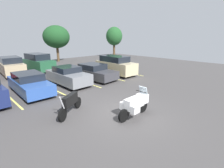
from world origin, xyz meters
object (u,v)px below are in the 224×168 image
Objects in this scene: motorcycle_touring at (135,104)px; car_blue at (29,83)px; car_champagne at (115,65)px; car_far_green at (39,62)px; car_charcoal at (93,72)px; car_far_tan at (11,66)px; car_grey at (68,76)px; motorcycle_second at (70,103)px.

motorcycle_touring and car_blue have the same top height.
car_blue is at bearing 179.09° from car_champagne.
car_champagne reaches higher than car_blue.
car_far_green is at bearing 64.18° from car_blue.
car_charcoal is 2.87m from car_champagne.
car_blue is 5.56m from car_charcoal.
car_blue is at bearing 108.13° from motorcycle_touring.
car_far_tan is at bearing 96.65° from motorcycle_touring.
car_blue is 1.09× the size of car_far_tan.
car_grey is at bearing -1.83° from car_blue.
car_champagne reaches higher than car_grey.
car_champagne reaches higher than motorcycle_touring.
car_far_green is at bearing 105.64° from car_charcoal.
car_grey reaches higher than motorcycle_second.
car_far_tan is at bearing 124.05° from car_charcoal.
car_far_tan reaches higher than car_grey.
motorcycle_touring is at bearing -94.35° from car_grey.
motorcycle_touring is 0.44× the size of car_charcoal.
motorcycle_touring is at bearing -71.87° from car_blue.
motorcycle_touring is 1.09× the size of motorcycle_second.
car_far_green is at bearing 3.30° from car_far_tan.
car_far_green is (0.56, 7.35, 0.24)m from car_grey.
car_charcoal is 1.04× the size of car_champagne.
car_charcoal is at bearing -55.95° from car_far_tan.
car_far_tan is at bearing -176.70° from car_far_green.
car_far_green is (1.11, 14.58, 0.32)m from motorcycle_touring.
car_grey is 2.61m from car_charcoal.
car_grey reaches higher than car_charcoal.
car_charcoal is (5.56, -0.08, 0.00)m from car_blue.
car_grey is (2.95, -0.09, 0.05)m from car_blue.
car_charcoal is (2.61, 0.02, -0.05)m from car_grey.
car_blue is 1.00× the size of car_charcoal.
car_champagne is at bearing -0.91° from car_blue.
car_far_green reaches higher than motorcycle_touring.
car_grey is (0.55, 7.23, 0.08)m from motorcycle_touring.
car_grey is 5.48m from car_champagne.
car_far_green is (3.26, 12.15, 0.37)m from motorcycle_second.
car_far_green reaches higher than car_far_tan.
car_far_green reaches higher than car_champagne.
car_champagne is at bearing -56.38° from car_far_green.
motorcycle_second is at bearing -119.30° from car_grey.
motorcycle_touring is at bearing -83.35° from car_far_tan.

